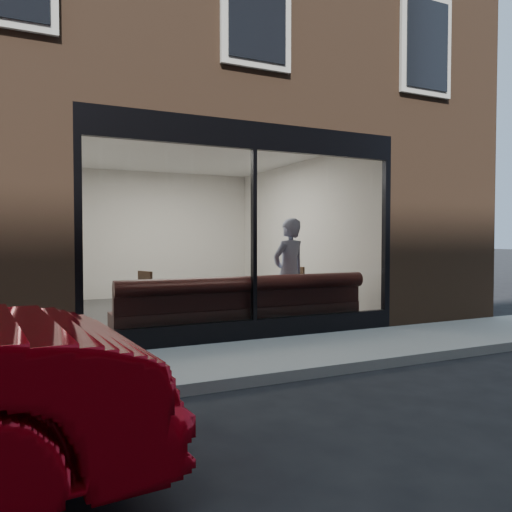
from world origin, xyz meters
name	(u,v)px	position (x,y,z in m)	size (l,w,h in m)	color
ground	(332,373)	(0.00, 0.00, 0.00)	(120.00, 120.00, 0.00)	black
sidewalk_near	(288,354)	(0.00, 1.00, 0.01)	(40.00, 2.00, 0.01)	gray
kerb_near	(334,369)	(0.00, -0.05, 0.06)	(40.00, 0.10, 0.12)	gray
host_building_pier_right	(285,235)	(3.75, 8.00, 1.60)	(2.50, 12.00, 3.20)	brown
host_building_backfill	(132,235)	(0.00, 11.00, 1.60)	(5.00, 6.00, 3.20)	brown
cafe_floor	(192,312)	(0.00, 5.00, 0.02)	(6.00, 6.00, 0.00)	#2D2D30
cafe_ceiling	(192,154)	(0.00, 5.00, 3.19)	(6.00, 6.00, 0.00)	white
cafe_wall_back	(156,235)	(0.00, 7.99, 1.60)	(5.00, 5.00, 0.00)	silver
cafe_wall_left	(59,233)	(-2.49, 5.00, 1.60)	(6.00, 6.00, 0.00)	silver
cafe_wall_right	(299,234)	(2.49, 5.00, 1.60)	(6.00, 6.00, 0.00)	silver
storefront_kick	(254,330)	(0.00, 2.05, 0.15)	(5.00, 0.10, 0.30)	black
storefront_header	(254,136)	(0.00, 2.05, 3.00)	(5.00, 0.10, 0.40)	black
storefront_mullion	(254,235)	(0.00, 2.05, 1.55)	(0.06, 0.10, 2.50)	black
storefront_glass	(255,235)	(0.00, 2.02, 1.55)	(4.80, 4.80, 0.00)	white
banquette	(243,320)	(0.00, 2.45, 0.23)	(4.00, 0.55, 0.45)	#3D1816
person	(289,273)	(0.99, 2.77, 0.92)	(0.67, 0.44, 1.84)	#939CC1
cafe_table_left	(162,284)	(-1.01, 3.48, 0.74)	(0.64, 0.64, 0.04)	#2F1E12
cafe_table_right	(297,279)	(1.52, 3.40, 0.74)	(0.67, 0.67, 0.04)	#2F1E12
cafe_chair_left	(135,314)	(-1.40, 3.72, 0.24)	(0.39, 0.39, 0.04)	#2F1E12
cafe_chair_right	(290,304)	(1.59, 3.80, 0.24)	(0.37, 0.37, 0.04)	#2F1E12
wall_poster	(65,241)	(-2.45, 4.11, 1.47)	(0.02, 0.64, 0.85)	white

